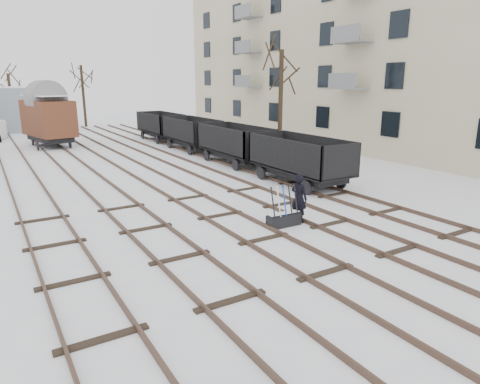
# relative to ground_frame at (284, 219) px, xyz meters

# --- Properties ---
(ground) EXTENTS (120.00, 120.00, 0.00)m
(ground) POSITION_rel_ground_frame_xyz_m (-1.39, -0.75, -0.28)
(ground) COLOR white
(ground) RESTS_ON ground
(tracks) EXTENTS (13.90, 52.00, 0.16)m
(tracks) POSITION_rel_ground_frame_xyz_m (-1.39, 12.92, -0.21)
(tracks) COLOR black
(tracks) RESTS_ON ground
(apartment_block) EXTENTS (10.12, 45.00, 16.10)m
(apartment_block) POSITION_rel_ground_frame_xyz_m (18.57, 13.25, 7.76)
(apartment_block) COLOR beige
(apartment_block) RESTS_ON ground
(shed_right) EXTENTS (7.00, 6.00, 4.50)m
(shed_right) POSITION_rel_ground_frame_xyz_m (-5.39, 39.25, 1.96)
(shed_right) COLOR gray
(shed_right) RESTS_ON ground
(ground_frame) EXTENTS (1.30, 0.43, 1.49)m
(ground_frame) POSITION_rel_ground_frame_xyz_m (0.00, 0.00, 0.00)
(ground_frame) COLOR black
(ground_frame) RESTS_ON ground
(worker) EXTENTS (0.62, 0.77, 1.83)m
(worker) POSITION_rel_ground_frame_xyz_m (0.75, 0.10, 0.63)
(worker) COLOR black
(worker) RESTS_ON ground
(freight_wagon_a) EXTENTS (2.34, 5.84, 2.38)m
(freight_wagon_a) POSITION_rel_ground_frame_xyz_m (4.61, 4.85, 0.63)
(freight_wagon_a) COLOR black
(freight_wagon_a) RESTS_ON ground
(freight_wagon_b) EXTENTS (2.34, 5.84, 2.38)m
(freight_wagon_b) POSITION_rel_ground_frame_xyz_m (4.61, 11.25, 0.63)
(freight_wagon_b) COLOR black
(freight_wagon_b) RESTS_ON ground
(freight_wagon_c) EXTENTS (2.34, 5.84, 2.38)m
(freight_wagon_c) POSITION_rel_ground_frame_xyz_m (4.61, 17.65, 0.63)
(freight_wagon_c) COLOR black
(freight_wagon_c) RESTS_ON ground
(freight_wagon_d) EXTENTS (2.34, 5.84, 2.38)m
(freight_wagon_d) POSITION_rel_ground_frame_xyz_m (4.61, 24.05, 0.63)
(freight_wagon_d) COLOR black
(freight_wagon_d) RESTS_ON ground
(box_van_wagon) EXTENTS (3.84, 5.71, 4.00)m
(box_van_wagon) POSITION_rel_ground_frame_xyz_m (-4.25, 25.18, 2.05)
(box_van_wagon) COLOR black
(box_van_wagon) RESTS_ON ground
(tree_near) EXTENTS (0.30, 0.30, 7.05)m
(tree_near) POSITION_rel_ground_frame_xyz_m (8.26, 11.50, 3.24)
(tree_near) COLOR black
(tree_near) RESTS_ON ground
(tree_far_left) EXTENTS (0.30, 0.30, 5.86)m
(tree_far_left) POSITION_rel_ground_frame_xyz_m (-5.66, 41.25, 2.65)
(tree_far_left) COLOR black
(tree_far_left) RESTS_ON ground
(tree_far_right) EXTENTS (0.30, 0.30, 6.78)m
(tree_far_right) POSITION_rel_ground_frame_xyz_m (1.50, 39.52, 3.11)
(tree_far_right) COLOR black
(tree_far_right) RESTS_ON ground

